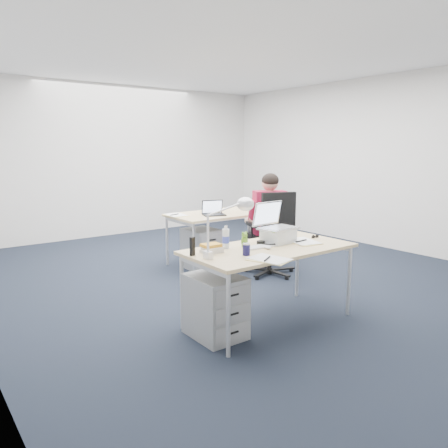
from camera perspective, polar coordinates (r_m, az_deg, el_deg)
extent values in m
plane|color=black|center=(5.78, 1.37, -6.63)|extent=(7.00, 7.00, 0.00)
cube|color=silver|center=(8.57, -13.30, 8.05)|extent=(6.00, 0.02, 2.80)
cube|color=silver|center=(7.76, 19.32, 7.58)|extent=(0.02, 7.00, 2.80)
cube|color=white|center=(5.65, 1.50, 21.71)|extent=(6.00, 7.00, 0.01)
cube|color=tan|center=(4.11, 5.96, -3.24)|extent=(1.60, 0.80, 0.03)
cylinder|color=#B7BABC|center=(3.50, 0.57, -11.84)|extent=(0.04, 0.04, 0.70)
cylinder|color=#B7BABC|center=(4.52, 16.01, -7.15)|extent=(0.04, 0.04, 0.70)
cylinder|color=#B7BABC|center=(4.05, -5.51, -8.82)|extent=(0.04, 0.04, 0.70)
cylinder|color=#B7BABC|center=(4.95, 9.56, -5.39)|extent=(0.04, 0.04, 0.70)
cube|color=tan|center=(6.27, 0.04, 1.39)|extent=(1.60, 0.80, 0.03)
cylinder|color=#B7BABC|center=(5.63, -3.95, -3.40)|extent=(0.04, 0.04, 0.70)
cylinder|color=#B7BABC|center=(6.55, 7.16, -1.56)|extent=(0.04, 0.04, 0.70)
cylinder|color=#B7BABC|center=(6.22, -7.45, -2.17)|extent=(0.04, 0.04, 0.70)
cylinder|color=#B7BABC|center=(7.06, 3.23, -0.65)|extent=(0.04, 0.04, 0.70)
cylinder|color=black|center=(5.78, 6.00, -3.92)|extent=(0.05, 0.05, 0.43)
cube|color=black|center=(5.73, 6.04, -1.73)|extent=(0.59, 0.59, 0.08)
cube|color=black|center=(5.46, 7.14, 1.32)|extent=(0.45, 0.19, 0.54)
cube|color=maroon|center=(5.67, 5.96, 1.52)|extent=(0.46, 0.37, 0.56)
sphere|color=tan|center=(5.63, 6.03, 5.42)|extent=(0.22, 0.22, 0.22)
cube|color=gray|center=(3.90, -1.15, -10.67)|extent=(0.40, 0.50, 0.55)
cube|color=gray|center=(6.01, -2.93, -3.26)|extent=(0.40, 0.50, 0.55)
cube|color=white|center=(4.09, 4.66, -2.95)|extent=(0.31, 0.14, 0.01)
ellipsoid|color=white|center=(4.03, 5.72, -3.06)|extent=(0.07, 0.09, 0.03)
cylinder|color=#181543|center=(3.78, 2.94, -3.31)|extent=(0.08, 0.08, 0.11)
cylinder|color=silver|center=(4.02, 0.24, -1.73)|extent=(0.07, 0.07, 0.21)
cube|color=silver|center=(3.87, -1.62, -3.18)|extent=(0.21, 0.18, 0.08)
cube|color=black|center=(3.77, -4.15, -2.92)|extent=(0.05, 0.04, 0.16)
cube|color=#F0DE8B|center=(3.64, 5.92, -4.64)|extent=(0.31, 0.38, 0.01)
cube|color=#F0DE8B|center=(4.37, 10.24, -2.29)|extent=(0.30, 0.38, 0.01)
cylinder|color=white|center=(6.57, 4.16, 2.34)|extent=(0.07, 0.07, 0.10)
cube|color=white|center=(6.01, -6.30, 1.14)|extent=(0.24, 0.33, 0.01)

